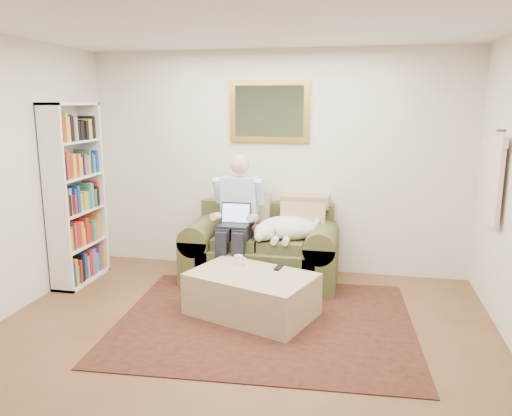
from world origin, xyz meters
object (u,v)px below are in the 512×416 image
(ottoman, at_px, (252,294))
(sleeping_dog, at_px, (287,228))
(coffee_mug, at_px, (239,260))
(bookshelf, at_px, (75,194))
(seated_man, at_px, (236,221))
(sofa, at_px, (262,255))
(laptop, at_px, (235,219))

(ottoman, bearing_deg, sleeping_dog, 76.65)
(coffee_mug, height_order, bookshelf, bookshelf)
(seated_man, xyz_separation_m, bookshelf, (-1.76, -0.28, 0.28))
(sofa, bearing_deg, coffee_mug, -96.59)
(laptop, xyz_separation_m, ottoman, (0.35, -0.74, -0.54))
(sofa, height_order, coffee_mug, sofa)
(laptop, relative_size, bookshelf, 0.17)
(bookshelf, bearing_deg, ottoman, -14.12)
(laptop, bearing_deg, ottoman, -64.69)
(seated_man, distance_m, coffee_mug, 0.66)
(laptop, xyz_separation_m, bookshelf, (-1.76, -0.21, 0.25))
(ottoman, bearing_deg, laptop, 115.31)
(seated_man, xyz_separation_m, sleeping_dog, (0.56, 0.07, -0.07))
(laptop, distance_m, ottoman, 0.99)
(sleeping_dog, height_order, coffee_mug, sleeping_dog)
(ottoman, relative_size, bookshelf, 0.57)
(coffee_mug, bearing_deg, bookshelf, 170.98)
(sleeping_dog, bearing_deg, coffee_mug, -120.83)
(laptop, xyz_separation_m, sleeping_dog, (0.56, 0.14, -0.10))
(laptop, height_order, sleeping_dog, laptop)
(sleeping_dog, relative_size, coffee_mug, 7.01)
(bookshelf, bearing_deg, sofa, 12.16)
(coffee_mug, relative_size, bookshelf, 0.05)
(laptop, bearing_deg, sleeping_dog, 13.64)
(sofa, height_order, laptop, laptop)
(laptop, height_order, ottoman, laptop)
(ottoman, bearing_deg, bookshelf, 165.88)
(sofa, distance_m, bookshelf, 2.18)
(ottoman, bearing_deg, sofa, 95.71)
(coffee_mug, distance_m, bookshelf, 2.03)
(sofa, xyz_separation_m, sleeping_dog, (0.31, -0.09, 0.36))
(sleeping_dog, bearing_deg, bookshelf, -171.46)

